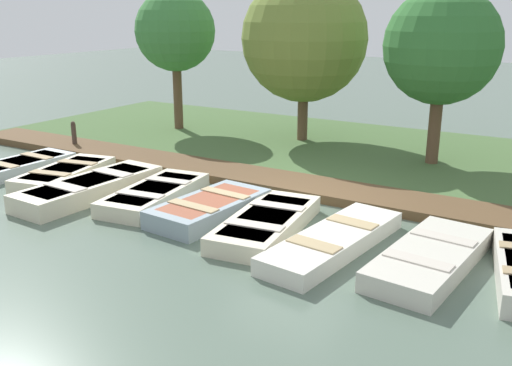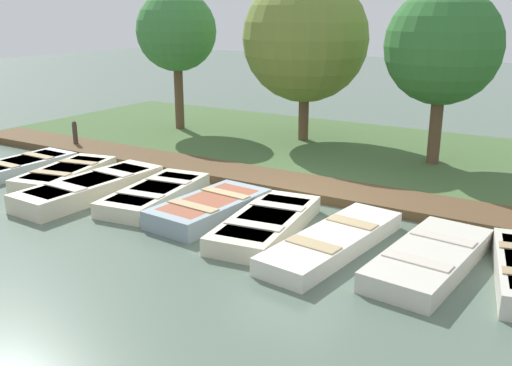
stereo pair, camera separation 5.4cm
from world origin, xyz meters
TOP-DOWN VIEW (x-y plane):
  - ground_plane at (0.00, 0.00)m, footprint 80.00×80.00m
  - shore_bank at (-5.00, 0.00)m, footprint 8.00×24.00m
  - dock_walkway at (-1.18, 0.00)m, footprint 1.38×23.36m
  - rowboat_0 at (1.22, -7.40)m, footprint 2.74×1.24m
  - rowboat_1 at (1.27, -5.67)m, footprint 2.94×1.66m
  - rowboat_2 at (1.76, -4.26)m, footprint 3.60×1.32m
  - rowboat_3 at (1.26, -2.77)m, footprint 3.06×1.56m
  - rowboat_4 at (1.44, -1.16)m, footprint 2.75×1.47m
  - rowboat_5 at (1.54, 0.25)m, footprint 3.17×1.59m
  - rowboat_6 at (1.66, 1.70)m, footprint 3.56×1.41m
  - rowboat_7 at (1.52, 3.36)m, footprint 3.14×1.46m
  - mooring_post_near at (-1.19, -8.04)m, footprint 0.14×0.14m
  - park_tree_far_left at (-4.87, -6.97)m, footprint 2.65×2.65m
  - park_tree_left at (-5.46, -2.51)m, footprint 3.80×3.80m
  - park_tree_center at (-4.70, 1.74)m, footprint 2.96×2.96m

SIDE VIEW (x-z plane):
  - ground_plane at x=0.00m, z-range 0.00..0.00m
  - shore_bank at x=-5.00m, z-range 0.00..0.16m
  - dock_walkway at x=-1.18m, z-range 0.00..0.21m
  - rowboat_0 at x=1.22m, z-range 0.00..0.34m
  - rowboat_6 at x=1.66m, z-range 0.00..0.34m
  - rowboat_3 at x=1.26m, z-range 0.00..0.36m
  - rowboat_5 at x=1.54m, z-range 0.00..0.36m
  - rowboat_7 at x=1.52m, z-range 0.00..0.36m
  - rowboat_1 at x=1.27m, z-range 0.00..0.39m
  - rowboat_4 at x=1.44m, z-range 0.00..0.40m
  - rowboat_2 at x=1.76m, z-range 0.00..0.43m
  - mooring_post_near at x=-1.19m, z-range 0.00..0.90m
  - park_tree_center at x=-4.70m, z-range 0.84..5.53m
  - park_tree_left at x=-5.46m, z-range 0.67..5.83m
  - park_tree_far_left at x=-4.87m, z-range 1.02..5.77m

